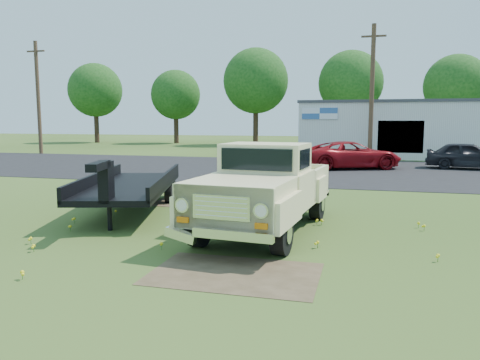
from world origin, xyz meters
name	(u,v)px	position (x,y,z in m)	size (l,w,h in m)	color
ground	(209,231)	(0.00, 0.00, 0.00)	(140.00, 140.00, 0.00)	#2E4917
asphalt_lot	(296,170)	(0.00, 15.00, 0.00)	(90.00, 14.00, 0.02)	black
dirt_patch_a	(235,274)	(1.50, -3.00, 0.00)	(3.00, 2.00, 0.01)	#473A25
dirt_patch_b	(186,203)	(-2.00, 3.50, 0.00)	(2.20, 1.60, 0.01)	#473A25
commercial_building	(397,128)	(6.00, 26.99, 2.10)	(14.20, 8.20, 4.15)	silver
utility_pole_west	(38,97)	(-22.00, 22.00, 4.60)	(1.60, 0.30, 9.00)	#4C3623
utility_pole_mid	(372,92)	(4.00, 22.00, 4.60)	(1.60, 0.30, 9.00)	#4C3623
treeline_a	(95,90)	(-28.00, 40.00, 6.30)	(6.40, 6.40, 9.52)	#352218
treeline_b	(176,95)	(-18.00, 41.00, 5.67)	(5.76, 5.76, 8.57)	#352218
treeline_c	(256,81)	(-8.00, 39.50, 6.93)	(7.04, 7.04, 10.47)	#352218
treeline_d	(351,83)	(2.00, 40.50, 6.62)	(6.72, 6.72, 10.00)	#352218
treeline_e	(456,86)	(12.00, 39.00, 5.98)	(6.08, 6.08, 9.04)	#352218
vintage_pickup_truck	(265,188)	(1.36, 0.31, 1.09)	(2.34, 6.03, 2.19)	beige
flatbed_trailer	(131,182)	(-3.09, 1.81, 0.90)	(2.20, 6.59, 1.80)	black
red_pickup	(351,155)	(2.94, 16.24, 0.76)	(2.54, 5.50, 1.53)	maroon
dark_sedan	(468,156)	(9.27, 17.64, 0.76)	(1.79, 4.44, 1.51)	black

